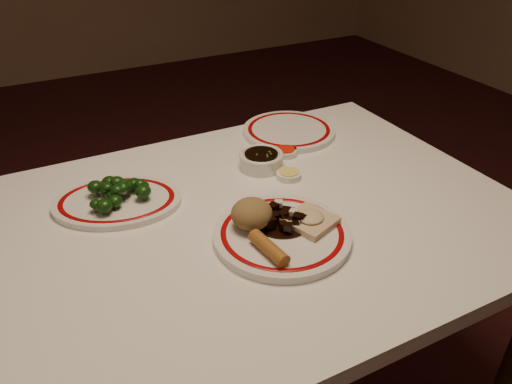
% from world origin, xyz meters
% --- Properties ---
extents(dining_table, '(1.20, 0.90, 0.75)m').
position_xyz_m(dining_table, '(0.00, 0.00, 0.66)').
color(dining_table, white).
rests_on(dining_table, ground).
extents(main_plate, '(0.33, 0.33, 0.02)m').
position_xyz_m(main_plate, '(-0.00, -0.11, 0.76)').
color(main_plate, silver).
rests_on(main_plate, dining_table).
extents(rice_mound, '(0.09, 0.09, 0.06)m').
position_xyz_m(rice_mound, '(-0.05, -0.07, 0.80)').
color(rice_mound, olive).
rests_on(rice_mound, main_plate).
extents(spring_roll, '(0.04, 0.11, 0.03)m').
position_xyz_m(spring_roll, '(-0.06, -0.16, 0.78)').
color(spring_roll, '#9D6526').
rests_on(spring_roll, main_plate).
extents(fried_wonton, '(0.12, 0.12, 0.03)m').
position_xyz_m(fried_wonton, '(0.07, -0.12, 0.78)').
color(fried_wonton, '#CAB38F').
rests_on(fried_wonton, main_plate).
extents(stirfry_heap, '(0.12, 0.12, 0.03)m').
position_xyz_m(stirfry_heap, '(0.01, -0.09, 0.78)').
color(stirfry_heap, black).
rests_on(stirfry_heap, main_plate).
extents(broccoli_plate, '(0.36, 0.33, 0.02)m').
position_xyz_m(broccoli_plate, '(-0.28, 0.18, 0.76)').
color(broccoli_plate, silver).
rests_on(broccoli_plate, dining_table).
extents(broccoli_pile, '(0.15, 0.14, 0.05)m').
position_xyz_m(broccoli_pile, '(-0.27, 0.18, 0.79)').
color(broccoli_pile, '#23471C').
rests_on(broccoli_pile, broccoli_plate).
extents(soy_bowl, '(0.11, 0.11, 0.04)m').
position_xyz_m(soy_bowl, '(0.11, 0.18, 0.77)').
color(soy_bowl, silver).
rests_on(soy_bowl, dining_table).
extents(sweet_sour_dish, '(0.06, 0.06, 0.02)m').
position_xyz_m(sweet_sour_dish, '(0.20, 0.21, 0.76)').
color(sweet_sour_dish, silver).
rests_on(sweet_sour_dish, dining_table).
extents(mustard_dish, '(0.06, 0.06, 0.02)m').
position_xyz_m(mustard_dish, '(0.14, 0.10, 0.76)').
color(mustard_dish, silver).
rests_on(mustard_dish, dining_table).
extents(far_plate, '(0.33, 0.33, 0.02)m').
position_xyz_m(far_plate, '(0.28, 0.33, 0.76)').
color(far_plate, silver).
rests_on(far_plate, dining_table).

